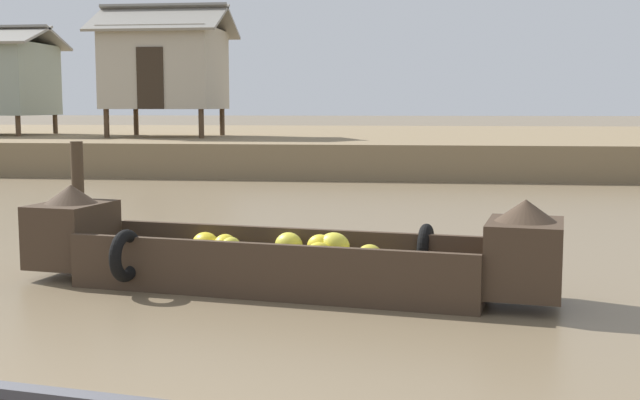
{
  "coord_description": "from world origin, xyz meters",
  "views": [
    {
      "loc": [
        2.09,
        -2.73,
        1.83
      ],
      "look_at": [
        0.88,
        7.16,
        0.68
      ],
      "focal_mm": 45.48,
      "sensor_mm": 36.0,
      "label": 1
    }
  ],
  "objects": [
    {
      "name": "stilt_house_mid_left",
      "position": [
        -5.76,
        21.88,
        3.05
      ],
      "size": [
        4.01,
        3.44,
        4.07
      ],
      "color": "#4C3826",
      "rests_on": "riverbank_strip"
    },
    {
      "name": "ground_plane",
      "position": [
        0.0,
        10.0,
        0.0
      ],
      "size": [
        300.0,
        300.0,
        0.0
      ],
      "primitive_type": "plane",
      "color": "#726047"
    },
    {
      "name": "mooring_post",
      "position": [
        -1.8,
        6.12,
        0.72
      ],
      "size": [
        0.14,
        0.14,
        1.43
      ],
      "primitive_type": "cylinder",
      "color": "#423323",
      "rests_on": "ground"
    },
    {
      "name": "banana_boat",
      "position": [
        0.71,
        5.17,
        0.35
      ],
      "size": [
        5.52,
        1.83,
        0.99
      ],
      "color": "#3D2D21",
      "rests_on": "ground"
    },
    {
      "name": "riverbank_strip",
      "position": [
        0.0,
        27.09,
        0.45
      ],
      "size": [
        160.0,
        20.0,
        0.89
      ],
      "primitive_type": "cube",
      "color": "#7F6B4C",
      "rests_on": "ground"
    }
  ]
}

